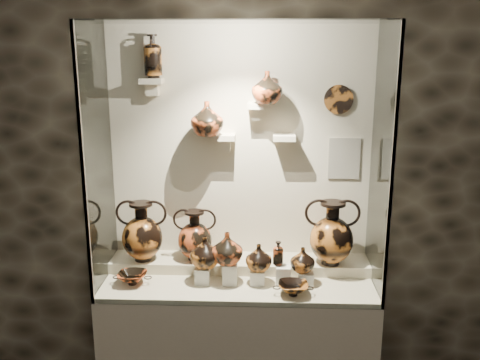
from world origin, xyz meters
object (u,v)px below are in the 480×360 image
at_px(kylix_right, 293,288).
at_px(lekythos_tall, 153,53).
at_px(jug_a, 205,252).
at_px(amphora_mid, 195,235).
at_px(ovoid_vase_b, 267,87).
at_px(lekythos_small, 278,252).
at_px(jug_c, 259,257).
at_px(amphora_right, 332,233).
at_px(kylix_left, 132,277).
at_px(amphora_left, 142,231).
at_px(jug_e, 303,260).
at_px(ovoid_vase_a, 207,118).
at_px(jug_b, 227,248).

height_order(kylix_right, lekythos_tall, lekythos_tall).
bearing_deg(jug_a, kylix_right, -13.61).
bearing_deg(amphora_mid, ovoid_vase_b, 9.44).
bearing_deg(lekythos_small, jug_c, 174.52).
bearing_deg(jug_c, lekythos_small, 17.20).
relative_size(amphora_right, jug_c, 2.47).
bearing_deg(kylix_right, ovoid_vase_b, 109.20).
height_order(kylix_left, ovoid_vase_b, ovoid_vase_b).
xyz_separation_m(amphora_left, jug_a, (0.43, -0.17, -0.07)).
xyz_separation_m(lekythos_small, lekythos_tall, (-0.78, 0.27, 1.18)).
bearing_deg(jug_e, lekythos_small, 158.78).
distance_m(jug_e, ovoid_vase_a, 1.05).
distance_m(jug_c, ovoid_vase_b, 1.04).
bearing_deg(jug_b, lekythos_small, 23.70).
xyz_separation_m(amphora_right, kylix_left, (-1.24, -0.21, -0.23)).
relative_size(jug_b, lekythos_tall, 0.67).
bearing_deg(kylix_right, jug_b, 155.65).
xyz_separation_m(jug_b, ovoid_vase_a, (-0.14, 0.23, 0.76)).
bearing_deg(ovoid_vase_a, lekythos_tall, -170.50).
relative_size(jug_b, ovoid_vase_b, 1.02).
bearing_deg(ovoid_vase_a, amphora_mid, -143.83).
bearing_deg(amphora_right, kylix_right, -151.33).
distance_m(jug_b, jug_c, 0.20).
distance_m(kylix_right, ovoid_vase_a, 1.15).
xyz_separation_m(amphora_right, lekythos_small, (-0.34, -0.16, -0.07)).
xyz_separation_m(jug_b, kylix_left, (-0.59, -0.04, -0.18)).
bearing_deg(kylix_right, amphora_mid, 146.75).
xyz_separation_m(amphora_right, jug_b, (-0.66, -0.17, -0.05)).
height_order(kylix_left, lekythos_tall, lekythos_tall).
xyz_separation_m(jug_c, ovoid_vase_b, (0.04, 0.24, 1.01)).
bearing_deg(kylix_left, amphora_right, 23.69).
bearing_deg(jug_a, lekythos_small, 2.75).
bearing_deg(amphora_right, amphora_mid, 155.51).
distance_m(kylix_right, ovoid_vase_b, 1.22).
xyz_separation_m(lekythos_small, kylix_right, (0.09, -0.16, -0.16)).
xyz_separation_m(kylix_left, lekythos_tall, (0.12, 0.32, 1.34)).
distance_m(amphora_left, amphora_mid, 0.34).
height_order(amphora_left, jug_e, amphora_left).
height_order(jug_e, lekythos_small, lekythos_small).
height_order(jug_b, jug_e, jug_b).
relative_size(amphora_left, kylix_left, 1.71).
bearing_deg(jug_c, kylix_left, -166.43).
bearing_deg(ovoid_vase_b, ovoid_vase_a, 178.95).
relative_size(amphora_right, ovoid_vase_a, 1.95).
bearing_deg(lekythos_small, jug_b, 169.76).
bearing_deg(lekythos_small, amphora_right, 12.70).
bearing_deg(jug_b, amphora_right, 36.28).
bearing_deg(jug_a, jug_b, -1.23).
bearing_deg(jug_e, amphora_right, 18.19).
relative_size(amphora_right, lekythos_small, 2.40).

